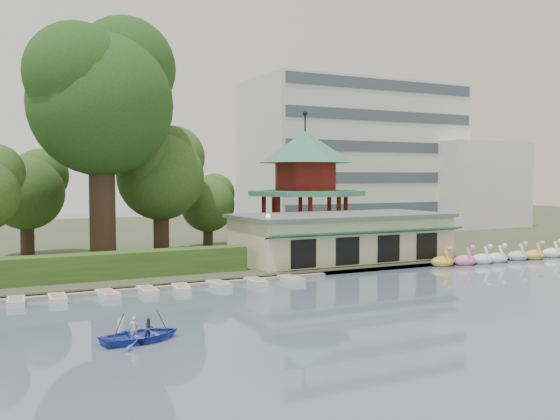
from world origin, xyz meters
TOP-DOWN VIEW (x-y plane):
  - ground_plane at (0.00, 0.00)m, footprint 220.00×220.00m
  - shore at (0.00, 52.00)m, footprint 220.00×70.00m
  - embankment at (0.00, 17.30)m, footprint 220.00×0.60m
  - dock at (-12.00, 17.20)m, footprint 34.00×1.60m
  - boathouse at (10.00, 21.97)m, footprint 18.60×9.39m
  - pavilion at (12.00, 32.00)m, footprint 12.40×12.40m
  - office_building at (32.67, 49.00)m, footprint 38.00×18.00m
  - hedge at (-15.00, 20.50)m, footprint 30.00×2.00m
  - lamp_post at (1.50, 19.00)m, footprint 0.36×0.36m
  - big_tree at (-8.84, 28.19)m, footprint 12.61×11.75m
  - small_trees at (-11.63, 31.88)m, footprint 38.87×16.27m
  - swan_boats at (24.06, 16.53)m, footprint 16.61×2.12m
  - moored_rowboats at (-12.72, 15.79)m, footprint 30.11×2.65m
  - rowboat_with_passengers at (-11.97, 4.45)m, footprint 5.69×4.46m

SIDE VIEW (x-z plane):
  - ground_plane at x=0.00m, z-range 0.00..0.00m
  - dock at x=-12.00m, z-range 0.00..0.24m
  - embankment at x=0.00m, z-range 0.00..0.30m
  - moored_rowboats at x=-12.72m, z-range 0.00..0.36m
  - shore at x=0.00m, z-range 0.00..0.40m
  - swan_boats at x=24.06m, z-range -0.56..1.35m
  - rowboat_with_passengers at x=-11.97m, z-range -0.47..1.54m
  - hedge at x=-15.00m, z-range 0.40..2.20m
  - boathouse at x=10.00m, z-range 0.42..4.32m
  - lamp_post at x=1.50m, z-range 1.20..5.48m
  - small_trees at x=-11.63m, z-range 0.58..12.43m
  - pavilion at x=12.00m, z-range 0.73..14.23m
  - office_building at x=32.67m, z-range -0.27..19.73m
  - big_tree at x=-8.84m, z-range 4.08..24.56m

